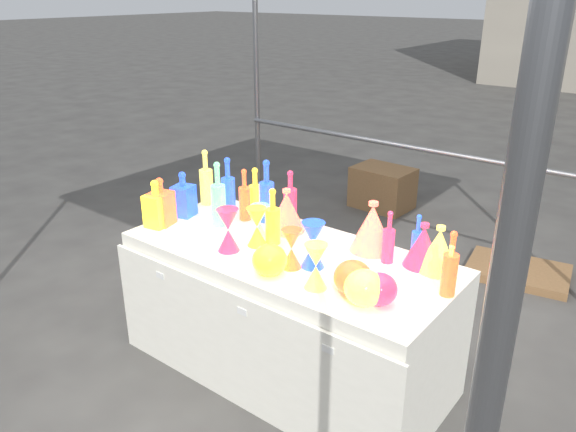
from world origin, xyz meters
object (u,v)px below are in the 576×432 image
Objects in this scene: hourglass_0 at (291,249)px; lampshade_0 at (287,210)px; globe_0 at (270,262)px; cardboard_box_closed at (382,188)px; display_table at (287,312)px; decanter_0 at (156,203)px; bottle_0 at (255,192)px.

lampshade_0 is at bearing 130.92° from hourglass_0.
hourglass_0 is 0.14m from globe_0.
cardboard_box_closed is at bearing 109.39° from hourglass_0.
display_table is at bearing 134.97° from hourglass_0.
hourglass_0 reaches higher than cardboard_box_closed.
lampshade_0 is (0.64, 0.41, -0.02)m from decanter_0.
display_table is 0.52m from globe_0.
bottle_0 is 1.09× the size of decanter_0.
hourglass_0 is (0.59, -0.41, -0.05)m from bottle_0.
decanter_0 is at bearing 176.02° from globe_0.
display_table reaches higher than cardboard_box_closed.
display_table is at bearing -69.76° from cardboard_box_closed.
hourglass_0 reaches higher than globe_0.
bottle_0 reaches higher than cardboard_box_closed.
decanter_0 is 1.13× the size of lampshade_0.
bottle_0 reaches higher than display_table.
decanter_0 is 1.64× the size of globe_0.
bottle_0 is 0.30m from lampshade_0.
bottle_0 is 1.22× the size of lampshade_0.
globe_0 is 0.69× the size of lampshade_0.
bottle_0 reaches higher than decanter_0.
bottle_0 is at bearing 145.20° from hourglass_0.
decanter_0 is 0.76m from lampshade_0.
bottle_0 reaches higher than hourglass_0.
decanter_0 is at bearing -126.27° from bottle_0.
hourglass_0 is 0.81× the size of lampshade_0.
decanter_0 reaches higher than cardboard_box_closed.
bottle_0 is 0.72m from hourglass_0.
hourglass_0 is at bearing -45.03° from display_table.
lampshade_0 is at bearing 128.25° from display_table.
decanter_0 reaches higher than display_table.
bottle_0 is at bearing 146.93° from lampshade_0.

